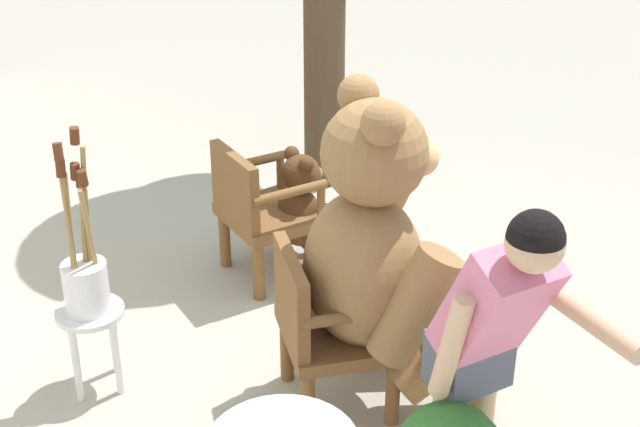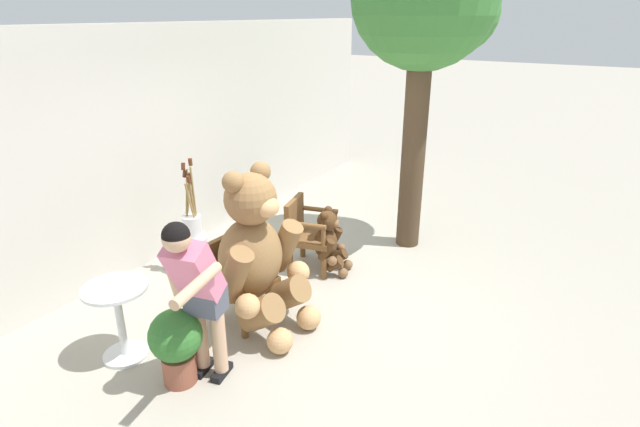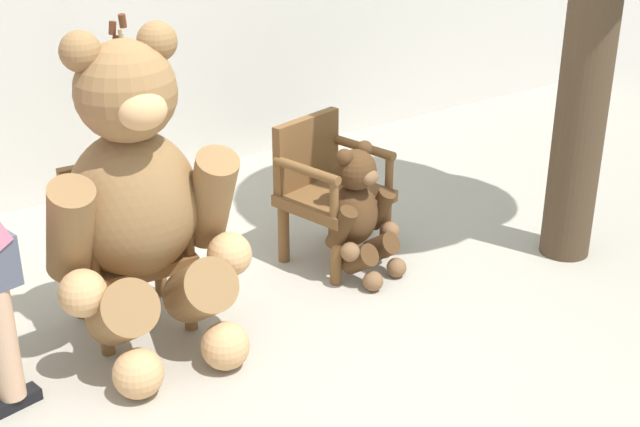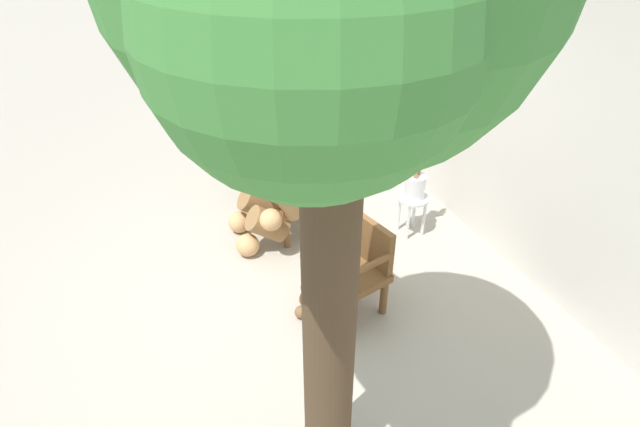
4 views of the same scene
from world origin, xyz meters
name	(u,v)px [view 2 (image 2 of 4)]	position (x,y,z in m)	size (l,w,h in m)	color
ground_plane	(321,303)	(0.00, 0.00, 0.00)	(60.00, 60.00, 0.00)	#A8A091
back_wall	(150,147)	(0.00, 2.40, 1.40)	(10.00, 0.16, 2.80)	beige
wooden_chair_left	(238,277)	(-0.65, 0.57, 0.46)	(0.59, 0.55, 0.86)	brown
wooden_chair_right	(308,232)	(0.64, 0.57, 0.46)	(0.67, 0.64, 0.86)	brown
teddy_bear_large	(257,253)	(-0.66, 0.31, 0.80)	(0.98, 0.95, 1.64)	olive
teddy_bear_small	(329,241)	(0.67, 0.29, 0.39)	(0.50, 0.50, 0.80)	#4C3019
person_visitor	(197,287)	(-1.55, 0.21, 0.91)	(0.75, 0.58, 1.53)	black
white_stool	(194,245)	(-0.17, 1.65, 0.36)	(0.34, 0.34, 0.46)	silver
brush_bucket	(192,220)	(-0.17, 1.65, 0.67)	(0.22, 0.22, 0.95)	white
round_side_table	(119,314)	(-1.68, 1.07, 0.45)	(0.56, 0.56, 0.72)	silver
patio_tree	(430,4)	(1.96, -0.27, 2.99)	(1.77, 1.68, 3.93)	#473523
potted_plant	(176,342)	(-1.66, 0.39, 0.40)	(0.44, 0.44, 0.68)	brown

